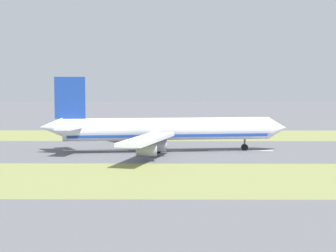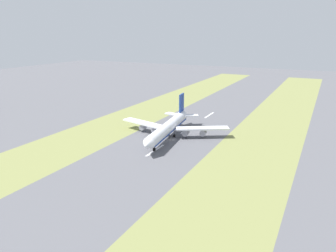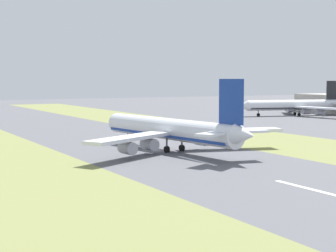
{
  "view_description": "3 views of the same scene",
  "coord_description": "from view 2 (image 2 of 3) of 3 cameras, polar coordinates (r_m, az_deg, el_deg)",
  "views": [
    {
      "loc": [
        153.53,
        -0.44,
        18.68
      ],
      "look_at": [
        2.78,
        -1.58,
        7.0
      ],
      "focal_mm": 60.0,
      "sensor_mm": 36.0,
      "label": 1
    },
    {
      "loc": [
        -72.9,
        151.67,
        55.79
      ],
      "look_at": [
        2.78,
        -1.58,
        7.0
      ],
      "focal_mm": 35.0,
      "sensor_mm": 36.0,
      "label": 2
    },
    {
      "loc": [
        -71.31,
        -139.53,
        20.31
      ],
      "look_at": [
        2.78,
        -1.58,
        7.0
      ],
      "focal_mm": 60.0,
      "sensor_mm": 36.0,
      "label": 3
    }
  ],
  "objects": [
    {
      "name": "centreline_dash_far",
      "position": [
        161.8,
        -2.26,
        -4.25
      ],
      "size": [
        1.2,
        18.0,
        0.01
      ],
      "primitive_type": "cube",
      "color": "silver",
      "rests_on": "ground"
    },
    {
      "name": "grass_median_east",
      "position": [
        200.04,
        -11.11,
        -0.57
      ],
      "size": [
        40.0,
        600.0,
        0.01
      ],
      "primitive_type": "cube",
      "color": "olive",
      "rests_on": "ground"
    },
    {
      "name": "ground_plane",
      "position": [
        177.28,
        0.58,
        -2.41
      ],
      "size": [
        800.0,
        800.0,
        0.0
      ],
      "primitive_type": "plane",
      "color": "#56565B"
    },
    {
      "name": "airplane_main_jet",
      "position": [
        179.75,
        0.19,
        -0.14
      ],
      "size": [
        63.55,
        67.13,
        20.2
      ],
      "color": "silver",
      "rests_on": "ground"
    },
    {
      "name": "centreline_dash_near",
      "position": [
        232.16,
        7.2,
        1.9
      ],
      "size": [
        1.2,
        18.0,
        0.01
      ],
      "primitive_type": "cube",
      "color": "silver",
      "rests_on": "ground"
    },
    {
      "name": "centreline_dash_mid",
      "position": [
        196.06,
        3.32,
        -0.63
      ],
      "size": [
        1.2,
        18.0,
        0.01
      ],
      "primitive_type": "cube",
      "color": "silver",
      "rests_on": "ground"
    },
    {
      "name": "grass_median_west",
      "position": [
        163.99,
        14.94,
        -4.52
      ],
      "size": [
        40.0,
        600.0,
        0.01
      ],
      "primitive_type": "cube",
      "color": "olive",
      "rests_on": "ground"
    }
  ]
}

